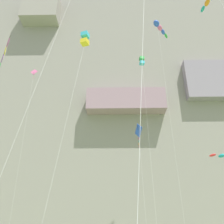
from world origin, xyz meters
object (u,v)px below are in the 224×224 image
Objects in this scene: kite_diamond_low_center at (33,80)px; kite_windsock_high_left at (160,28)px; kite_box_upper_right at (85,39)px; kite_box_mid_left at (142,62)px; kite_diamond_upper_mid at (139,133)px.

kite_diamond_low_center is 23.50m from kite_windsock_high_left.
kite_diamond_low_center is 22.83m from kite_box_upper_right.
kite_diamond_low_center is at bearing 156.13° from kite_box_mid_left.
kite_diamond_upper_mid is 17.38m from kite_windsock_high_left.
kite_box_upper_right is 0.81× the size of kite_box_mid_left.
kite_windsock_high_left is (3.77, -4.44, 16.38)m from kite_diamond_upper_mid.
kite_diamond_low_center is 1.69× the size of kite_diamond_upper_mid.
kite_windsock_high_left is 1.32× the size of kite_box_mid_left.
kite_diamond_upper_mid is 0.69× the size of kite_box_mid_left.
kite_diamond_low_center reaches higher than kite_box_mid_left.
kite_box_upper_right is 20.02m from kite_windsock_high_left.
kite_diamond_low_center is 0.89× the size of kite_windsock_high_left.
kite_box_upper_right reaches higher than kite_diamond_upper_mid.
kite_diamond_upper_mid is 0.52× the size of kite_windsock_high_left.
kite_diamond_low_center is 1.17× the size of kite_box_mid_left.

